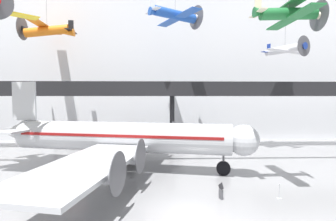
% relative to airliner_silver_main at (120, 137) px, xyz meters
% --- Properties ---
extents(ground_plane, '(260.00, 260.00, 0.00)m').
position_rel_airliner_silver_main_xyz_m(ground_plane, '(5.81, -9.58, -3.25)').
color(ground_plane, gray).
extents(hangar_back_wall, '(140.00, 3.00, 28.16)m').
position_rel_airliner_silver_main_xyz_m(hangar_back_wall, '(5.81, 19.07, 10.83)').
color(hangar_back_wall, silver).
rests_on(hangar_back_wall, ground).
extents(mezzanine_walkway, '(110.00, 3.20, 9.41)m').
position_rel_airliner_silver_main_xyz_m(mezzanine_walkway, '(5.81, 11.44, 4.51)').
color(mezzanine_walkway, black).
rests_on(mezzanine_walkway, ground).
extents(airliner_silver_main, '(26.70, 30.78, 8.87)m').
position_rel_airliner_silver_main_xyz_m(airliner_silver_main, '(0.00, 0.00, 0.00)').
color(airliner_silver_main, '#B7BABF').
rests_on(airliner_silver_main, ground).
extents(suspended_plane_blue_trainer, '(7.88, 8.90, 6.03)m').
position_rel_airliner_silver_main_xyz_m(suspended_plane_blue_trainer, '(6.07, 9.72, 15.01)').
color(suspended_plane_blue_trainer, '#1E4CAD').
extents(suspended_plane_white_twin, '(6.96, 6.19, 10.30)m').
position_rel_airliner_silver_main_xyz_m(suspended_plane_white_twin, '(20.75, 8.87, 10.35)').
color(suspended_plane_white_twin, silver).
extents(suspended_plane_orange_highwing, '(7.59, 9.27, 7.49)m').
position_rel_airliner_silver_main_xyz_m(suspended_plane_orange_highwing, '(-11.93, 12.15, 13.42)').
color(suspended_plane_orange_highwing, orange).
extents(suspended_plane_green_biplane, '(5.20, 6.39, 10.46)m').
position_rel_airliner_silver_main_xyz_m(suspended_plane_green_biplane, '(13.52, -6.56, 10.20)').
color(suspended_plane_green_biplane, '#1E6B33').
extents(stanchion_barrier, '(0.36, 0.36, 1.08)m').
position_rel_airliner_silver_main_xyz_m(stanchion_barrier, '(12.47, -7.90, -2.93)').
color(stanchion_barrier, '#B2B5BA').
rests_on(stanchion_barrier, ground).
extents(info_sign_pedestal, '(0.25, 0.76, 1.24)m').
position_rel_airliner_silver_main_xyz_m(info_sign_pedestal, '(8.30, -7.79, -2.80)').
color(info_sign_pedestal, '#4C4C51').
rests_on(info_sign_pedestal, ground).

